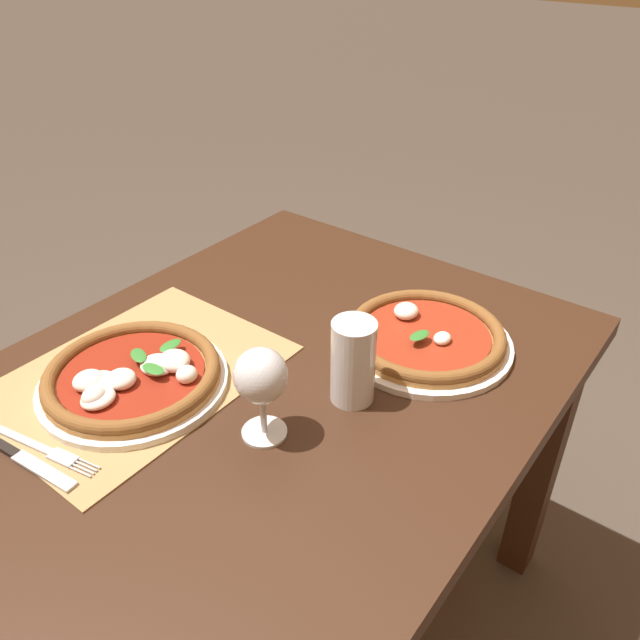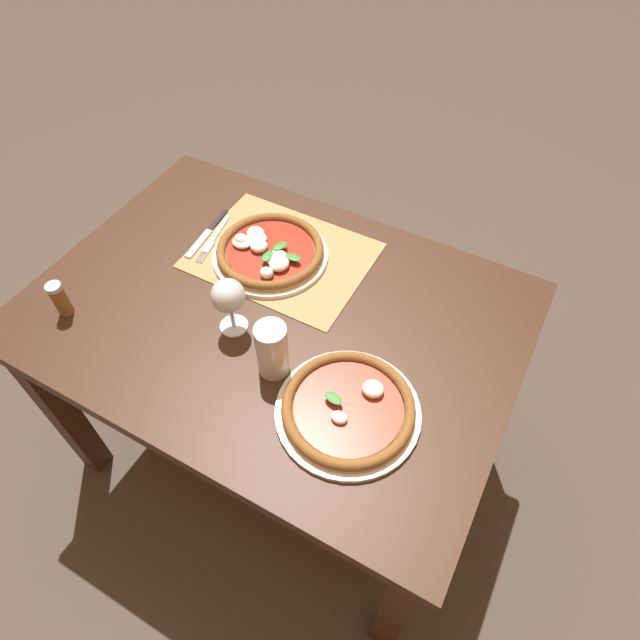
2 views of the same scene
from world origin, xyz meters
The scene contains 9 objects.
ground_plane centered at (0.00, 0.00, 0.00)m, with size 24.00×24.00×0.00m, color #473D33.
dining_table centered at (0.00, 0.00, 0.63)m, with size 1.21×0.87×0.74m.
paper_placemat centered at (0.08, -0.18, 0.74)m, with size 0.47×0.36×0.00m, color #A88451.
pizza_near centered at (0.11, -0.16, 0.76)m, with size 0.31×0.31×0.05m.
pizza_far centered at (-0.30, 0.17, 0.76)m, with size 0.32×0.32×0.05m.
wine_glass centered at (0.06, 0.09, 0.85)m, with size 0.08×0.08×0.16m.
pint_glass centered at (-0.09, 0.15, 0.81)m, with size 0.07×0.07×0.15m.
fork centered at (0.28, -0.14, 0.75)m, with size 0.05×0.20×0.00m.
knife centered at (0.31, -0.15, 0.75)m, with size 0.04×0.22×0.01m.
Camera 1 is at (0.56, 0.58, 1.41)m, focal length 35.00 mm.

